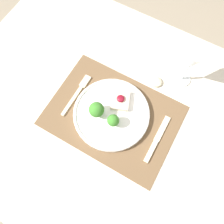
# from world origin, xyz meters

# --- Properties ---
(ground_plane) EXTENTS (8.00, 8.00, 0.00)m
(ground_plane) POSITION_xyz_m (0.00, 0.00, 0.00)
(ground_plane) COLOR gray
(dining_table) EXTENTS (1.27, 0.96, 0.75)m
(dining_table) POSITION_xyz_m (0.00, 0.00, 0.65)
(dining_table) COLOR beige
(dining_table) RESTS_ON ground_plane
(placemat) EXTENTS (0.47, 0.34, 0.00)m
(placemat) POSITION_xyz_m (0.00, 0.00, 0.75)
(placemat) COLOR brown
(placemat) RESTS_ON dining_table
(dinner_plate) EXTENTS (0.28, 0.28, 0.08)m
(dinner_plate) POSITION_xyz_m (-0.01, 0.00, 0.77)
(dinner_plate) COLOR white
(dinner_plate) RESTS_ON placemat
(fork) EXTENTS (0.02, 0.19, 0.01)m
(fork) POSITION_xyz_m (-0.16, 0.01, 0.75)
(fork) COLOR beige
(fork) RESTS_ON placemat
(knife) EXTENTS (0.02, 0.19, 0.01)m
(knife) POSITION_xyz_m (0.18, -0.01, 0.75)
(knife) COLOR beige
(knife) RESTS_ON placemat
(spoon) EXTENTS (0.17, 0.05, 0.02)m
(spoon) POSITION_xyz_m (0.06, 0.20, 0.76)
(spoon) COLOR beige
(spoon) RESTS_ON dining_table
(wine_glass_near) EXTENTS (0.07, 0.07, 0.18)m
(wine_glass_near) POSITION_xyz_m (0.16, 0.26, 0.87)
(wine_glass_near) COLOR white
(wine_glass_near) RESTS_ON dining_table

